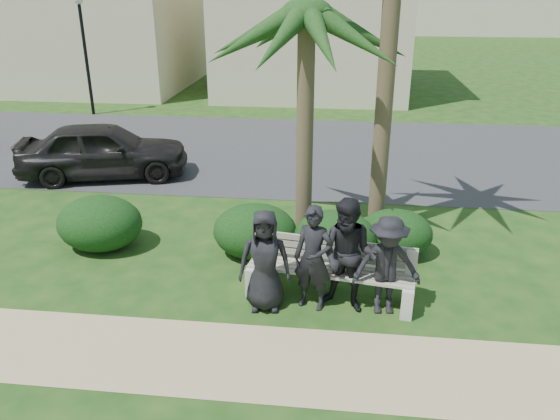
# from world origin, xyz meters

# --- Properties ---
(ground) EXTENTS (160.00, 160.00, 0.00)m
(ground) POSITION_xyz_m (0.00, 0.00, 0.00)
(ground) COLOR #163D11
(ground) RESTS_ON ground
(footpath) EXTENTS (30.00, 1.60, 0.01)m
(footpath) POSITION_xyz_m (0.00, -1.80, 0.00)
(footpath) COLOR tan
(footpath) RESTS_ON ground
(asphalt_street) EXTENTS (160.00, 8.00, 0.01)m
(asphalt_street) POSITION_xyz_m (0.00, 8.00, 0.00)
(asphalt_street) COLOR #2D2D30
(asphalt_street) RESTS_ON ground
(stucco_bldg_left) EXTENTS (10.40, 8.40, 7.30)m
(stucco_bldg_left) POSITION_xyz_m (-12.00, 18.00, 3.66)
(stucco_bldg_left) COLOR beige
(stucco_bldg_left) RESTS_ON ground
(stucco_bldg_right) EXTENTS (8.40, 8.40, 7.30)m
(stucco_bldg_right) POSITION_xyz_m (-1.00, 18.00, 3.66)
(stucco_bldg_right) COLOR beige
(stucco_bldg_right) RESTS_ON ground
(street_lamp) EXTENTS (0.36, 0.36, 4.29)m
(street_lamp) POSITION_xyz_m (-9.00, 12.00, 2.94)
(street_lamp) COLOR black
(street_lamp) RESTS_ON ground
(park_bench) EXTENTS (2.71, 1.00, 0.91)m
(park_bench) POSITION_xyz_m (0.34, -0.09, 0.41)
(park_bench) COLOR #A89F8D
(park_bench) RESTS_ON ground
(man_a) EXTENTS (0.83, 0.57, 1.62)m
(man_a) POSITION_xyz_m (-0.64, -0.47, 0.81)
(man_a) COLOR black
(man_a) RESTS_ON ground
(man_b) EXTENTS (0.70, 0.55, 1.67)m
(man_b) POSITION_xyz_m (0.09, -0.36, 0.83)
(man_b) COLOR black
(man_b) RESTS_ON ground
(man_c) EXTENTS (1.04, 0.91, 1.80)m
(man_c) POSITION_xyz_m (0.61, -0.36, 0.90)
(man_c) COLOR black
(man_c) RESTS_ON ground
(man_d) EXTENTS (1.07, 0.69, 1.58)m
(man_d) POSITION_xyz_m (1.18, -0.39, 0.79)
(man_d) COLOR black
(man_d) RESTS_ON ground
(hedge_a) EXTENTS (1.60, 1.32, 1.04)m
(hedge_a) POSITION_xyz_m (-4.01, 1.24, 0.52)
(hedge_a) COLOR black
(hedge_a) RESTS_ON ground
(hedge_b) EXTENTS (1.54, 1.27, 1.00)m
(hedge_b) POSITION_xyz_m (-1.07, 1.27, 0.50)
(hedge_b) COLOR black
(hedge_b) RESTS_ON ground
(hedge_c) EXTENTS (0.91, 0.75, 0.59)m
(hedge_c) POSITION_xyz_m (0.24, 1.31, 0.30)
(hedge_c) COLOR black
(hedge_c) RESTS_ON ground
(hedge_d) EXTENTS (1.49, 1.23, 0.97)m
(hedge_d) POSITION_xyz_m (0.39, 1.19, 0.49)
(hedge_d) COLOR black
(hedge_d) RESTS_ON ground
(hedge_e) EXTENTS (1.35, 1.11, 0.88)m
(hedge_e) POSITION_xyz_m (1.50, 1.59, 0.44)
(hedge_e) COLOR black
(hedge_e) RESTS_ON ground
(palm_left) EXTENTS (3.00, 3.00, 5.08)m
(palm_left) POSITION_xyz_m (-0.26, 2.33, 4.13)
(palm_left) COLOR brown
(palm_left) RESTS_ON ground
(car_a) EXTENTS (4.48, 2.67, 1.43)m
(car_a) POSITION_xyz_m (-5.57, 5.12, 0.71)
(car_a) COLOR black
(car_a) RESTS_ON ground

